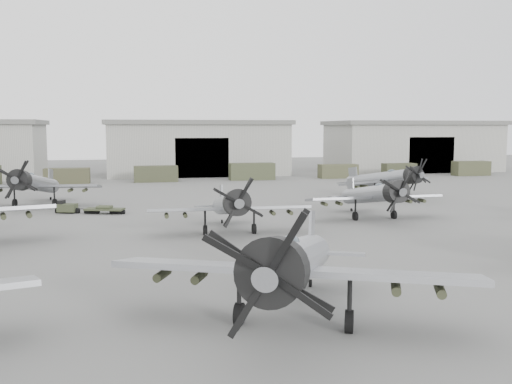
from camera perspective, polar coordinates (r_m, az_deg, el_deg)
ground at (r=33.17m, az=6.55°, el=-6.66°), size 220.00×220.00×0.00m
hangar_center at (r=93.15m, az=-5.93°, el=4.47°), size 29.00×14.80×8.70m
hangar_right at (r=104.53m, az=15.31°, el=4.49°), size 29.00×14.80×8.70m
support_truck_2 at (r=81.23m, az=-18.36°, el=1.55°), size 5.93×2.20×2.09m
support_truck_3 at (r=80.86m, az=-9.98°, el=1.80°), size 6.05×2.20×2.22m
support_truck_4 at (r=82.58m, az=-0.41°, el=2.07°), size 6.53×2.20×2.43m
support_truck_5 at (r=86.31m, az=8.20°, el=2.08°), size 5.77×2.20×2.09m
support_truck_6 at (r=90.28m, az=14.10°, el=2.14°), size 4.97×2.20×2.09m
support_truck_7 at (r=96.43m, az=20.70°, el=2.23°), size 5.75×2.20×2.27m
aircraft_near_1 at (r=21.25m, az=3.71°, el=-7.11°), size 13.51×12.25×5.54m
aircraft_mid_1 at (r=40.06m, az=-2.63°, el=-1.30°), size 11.55×10.40×4.63m
aircraft_mid_2 at (r=47.54m, az=11.90°, el=-0.24°), size 11.42×10.27×4.58m
aircraft_far_0 at (r=58.16m, az=-21.37°, el=0.82°), size 12.50×11.25×4.96m
aircraft_far_1 at (r=62.28m, az=13.01°, el=1.32°), size 11.53×10.42×4.67m
tug_trailer at (r=52.45m, az=-17.06°, el=-1.58°), size 5.92×2.88×1.18m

